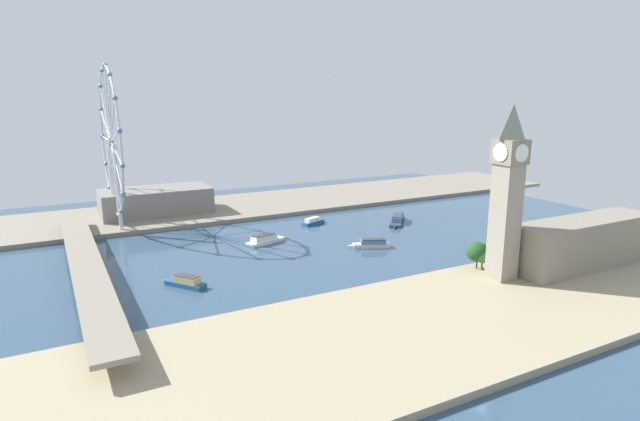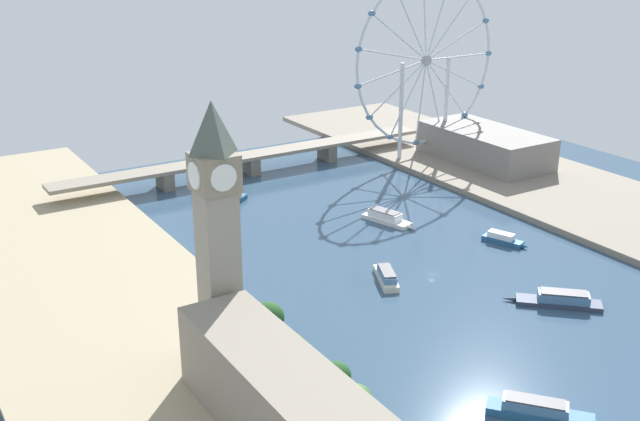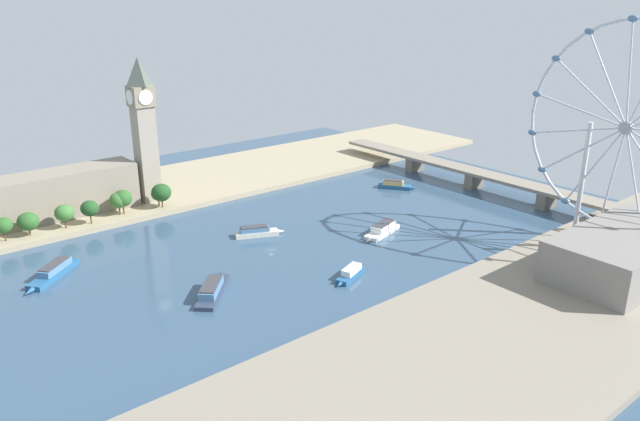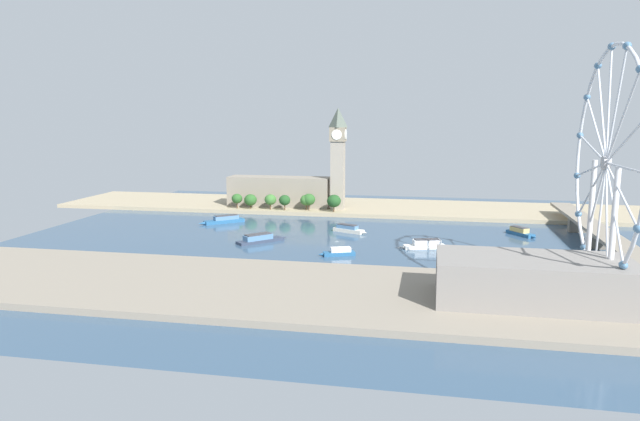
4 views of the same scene
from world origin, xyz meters
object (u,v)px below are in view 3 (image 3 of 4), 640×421
object	(u,v)px
ferris_wheel	(626,130)
parliament_block	(55,195)
tour_boat_0	(257,232)
tour_boat_2	(53,272)
tour_boat_5	(350,274)
tour_boat_1	(395,185)
tour_boat_4	(212,289)
river_bridge	(475,174)
clock_tower	(144,128)
riverside_hall	(626,251)
tour_boat_3	(382,229)

from	to	relation	value
ferris_wheel	parliament_block	bearing A→B (deg)	-136.11
tour_boat_0	tour_boat_2	distance (m)	97.83
tour_boat_2	tour_boat_5	world-z (taller)	tour_boat_2
tour_boat_1	tour_boat_4	size ratio (longest dim) A/B	0.75
river_bridge	tour_boat_2	world-z (taller)	river_bridge
river_bridge	clock_tower	bearing A→B (deg)	-119.59
clock_tower	ferris_wheel	xyz separation A→B (m)	(201.29, 148.29, 12.00)
clock_tower	riverside_hall	size ratio (longest dim) A/B	1.06
tour_boat_1	tour_boat_5	distance (m)	135.57
tour_boat_1	tour_boat_2	xyz separation A→B (m)	(-4.94, -210.55, 0.07)
ferris_wheel	tour_boat_0	xyz separation A→B (m)	(-120.74, -127.21, -55.79)
river_bridge	tour_boat_1	bearing A→B (deg)	-127.45
riverside_hall	tour_boat_1	bearing A→B (deg)	173.69
riverside_hall	tour_boat_3	distance (m)	113.44
tour_boat_1	tour_boat_4	bearing A→B (deg)	-107.57
tour_boat_1	tour_boat_4	xyz separation A→B (m)	(54.19, -164.91, 0.01)
parliament_block	tour_boat_1	size ratio (longest dim) A/B	3.89
riverside_hall	river_bridge	size ratio (longest dim) A/B	0.35
riverside_hall	tour_boat_5	xyz separation A→B (m)	(-75.40, -93.05, -10.20)
parliament_block	tour_boat_2	bearing A→B (deg)	-18.80
clock_tower	tour_boat_1	distance (m)	157.89
tour_boat_1	tour_boat_2	world-z (taller)	tour_boat_2
parliament_block	ferris_wheel	distance (m)	291.22
tour_boat_0	tour_boat_1	distance (m)	114.79
clock_tower	tour_boat_0	size ratio (longest dim) A/B	3.26
clock_tower	tour_boat_5	size ratio (longest dim) A/B	3.91
clock_tower	tour_boat_5	bearing A→B (deg)	9.65
parliament_block	riverside_hall	size ratio (longest dim) A/B	1.11
riverside_hall	tour_boat_0	world-z (taller)	riverside_hall
ferris_wheel	tour_boat_3	size ratio (longest dim) A/B	3.58
ferris_wheel	river_bridge	distance (m)	115.95
river_bridge	tour_boat_1	xyz separation A→B (m)	(-31.32, -40.90, -6.64)
parliament_block	river_bridge	world-z (taller)	parliament_block
tour_boat_0	ferris_wheel	bearing A→B (deg)	-19.15
riverside_hall	tour_boat_2	xyz separation A→B (m)	(-159.42, -193.48, -9.84)
parliament_block	ferris_wheel	size ratio (longest dim) A/B	0.82
tour_boat_2	ferris_wheel	bearing A→B (deg)	108.11
tour_boat_3	river_bridge	bearing A→B (deg)	174.68
clock_tower	tour_boat_3	bearing A→B (deg)	31.54
tour_boat_2	tour_boat_4	xyz separation A→B (m)	(59.12, 45.64, -0.06)
tour_boat_1	clock_tower	bearing A→B (deg)	-152.69
ferris_wheel	tour_boat_4	distance (m)	202.29
tour_boat_3	ferris_wheel	bearing A→B (deg)	116.47
tour_boat_1	parliament_block	bearing A→B (deg)	-147.65
river_bridge	tour_boat_4	xyz separation A→B (m)	(22.86, -205.81, -6.63)
ferris_wheel	river_bridge	bearing A→B (deg)	164.61
clock_tower	river_bridge	size ratio (longest dim) A/B	0.37
river_bridge	riverside_hall	bearing A→B (deg)	-25.21
parliament_block	tour_boat_2	distance (m)	75.18
tour_boat_3	tour_boat_0	bearing A→B (deg)	-52.69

